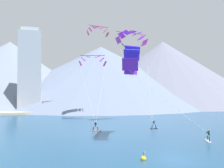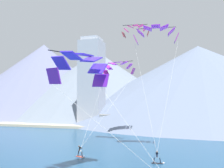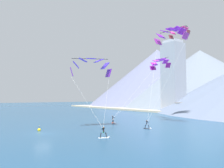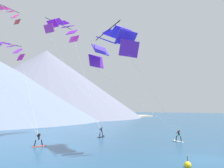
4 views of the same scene
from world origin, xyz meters
The scene contains 12 objects.
ground_plane centered at (0.00, 0.00, 0.00)m, with size 400.00×400.00×0.00m, color navy.
kitesurfer_near_lead centered at (-4.71, 17.54, 0.50)m, with size 1.76×1.05×1.73m.
kitesurfer_near_trail centered at (6.35, 17.10, 0.47)m, with size 1.78×0.64×1.69m.
kitesurfer_mid_center centered at (8.84, 5.77, 0.49)m, with size 0.99×1.77×1.72m.
parafoil_kite_near_lead centered at (-2.86, 31.17, 14.65)m, with size 6.66×14.95×14.47m.
parafoil_kite_near_trail centered at (5.12, 25.72, 19.44)m, with size 7.59×9.94×19.31m.
parafoil_kite_mid_center centered at (-1.20, 9.44, 11.96)m, with size 12.29×7.97×12.10m.
parafoil_kite_distant_high_outer centered at (-0.47, 36.37, 23.42)m, with size 6.00×2.14×2.60m.
race_marker_buoy centered at (-3.41, 0.48, 0.16)m, with size 0.56×0.56×1.02m.
shore_building_harbour_front centered at (32.51, 58.16, 3.05)m, with size 9.90×7.05×6.08m.
shore_building_promenade_mid centered at (11.36, 57.49, 2.26)m, with size 5.27×6.08×4.50m.
mountain_peak_west_ridge centered at (49.14, 90.83, 17.62)m, with size 99.86×99.86×35.24m.
Camera 4 is at (-20.96, -5.29, 4.55)m, focal length 35.00 mm.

